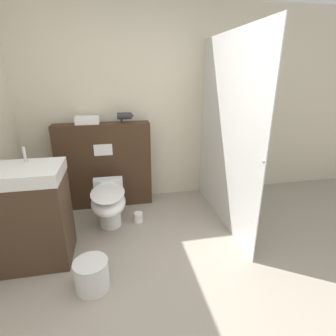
{
  "coord_description": "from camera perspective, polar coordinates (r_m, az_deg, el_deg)",
  "views": [
    {
      "loc": [
        -0.34,
        -1.3,
        1.67
      ],
      "look_at": [
        0.18,
        1.27,
        0.71
      ],
      "focal_mm": 28.0,
      "sensor_mm": 36.0,
      "label": 1
    }
  ],
  "objects": [
    {
      "name": "ground_plane",
      "position": [
        2.14,
        2.27,
        -31.05
      ],
      "size": [
        12.0,
        12.0,
        0.0
      ],
      "primitive_type": "plane",
      "color": "#9E9384"
    },
    {
      "name": "wall_back",
      "position": [
        3.5,
        -5.92,
        13.13
      ],
      "size": [
        8.0,
        0.06,
        2.5
      ],
      "color": "beige",
      "rests_on": "ground_plane"
    },
    {
      "name": "partition_panel",
      "position": [
        3.45,
        -13.56,
        0.52
      ],
      "size": [
        1.16,
        0.22,
        1.09
      ],
      "color": "#3D2819",
      "rests_on": "ground_plane"
    },
    {
      "name": "shower_glass",
      "position": [
        2.93,
        12.55,
        7.04
      ],
      "size": [
        0.04,
        1.63,
        2.06
      ],
      "color": "silver",
      "rests_on": "ground_plane"
    },
    {
      "name": "toilet",
      "position": [
        2.99,
        -12.79,
        -7.4
      ],
      "size": [
        0.37,
        0.65,
        0.5
      ],
      "color": "white",
      "rests_on": "ground_plane"
    },
    {
      "name": "sink_vanity",
      "position": [
        2.67,
        -27.62,
        -9.19
      ],
      "size": [
        0.63,
        0.49,
        1.06
      ],
      "color": "#473323",
      "rests_on": "ground_plane"
    },
    {
      "name": "hair_drier",
      "position": [
        3.28,
        -9.35,
        11.11
      ],
      "size": [
        0.2,
        0.08,
        0.13
      ],
      "color": "#2D2D33",
      "rests_on": "partition_panel"
    },
    {
      "name": "folded_towel",
      "position": [
        3.32,
        -17.16,
        9.94
      ],
      "size": [
        0.28,
        0.17,
        0.09
      ],
      "color": "white",
      "rests_on": "partition_panel"
    },
    {
      "name": "spare_toilet_roll",
      "position": [
        3.17,
        -6.46,
        -10.61
      ],
      "size": [
        0.1,
        0.1,
        0.12
      ],
      "color": "white",
      "rests_on": "ground_plane"
    },
    {
      "name": "waste_bin",
      "position": [
        2.37,
        -16.24,
        -21.45
      ],
      "size": [
        0.28,
        0.28,
        0.26
      ],
      "color": "silver",
      "rests_on": "ground_plane"
    }
  ]
}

